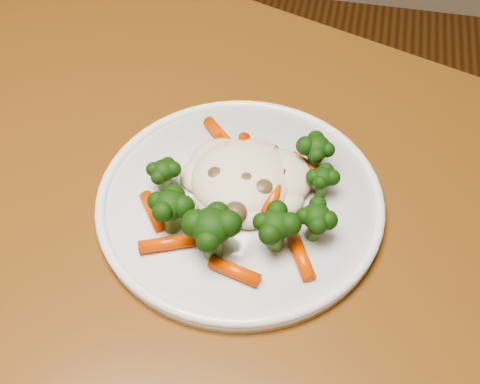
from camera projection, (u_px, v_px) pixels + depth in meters
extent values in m
cube|color=brown|center=(202.00, 266.00, 0.55)|extent=(1.31, 1.08, 0.04)
cube|color=brown|center=(88.00, 144.00, 1.18)|extent=(0.08, 0.08, 0.71)
cylinder|color=white|center=(240.00, 202.00, 0.57)|extent=(0.27, 0.27, 0.01)
ellipsoid|color=beige|center=(243.00, 170.00, 0.56)|extent=(0.12, 0.10, 0.04)
ellipsoid|color=black|center=(171.00, 214.00, 0.52)|extent=(0.05, 0.05, 0.04)
ellipsoid|color=black|center=(212.00, 237.00, 0.50)|extent=(0.06, 0.06, 0.05)
ellipsoid|color=black|center=(275.00, 233.00, 0.51)|extent=(0.05, 0.05, 0.04)
ellipsoid|color=black|center=(315.00, 224.00, 0.52)|extent=(0.04, 0.04, 0.04)
ellipsoid|color=black|center=(322.00, 183.00, 0.55)|extent=(0.03, 0.03, 0.03)
ellipsoid|color=black|center=(315.00, 155.00, 0.57)|extent=(0.04, 0.04, 0.04)
ellipsoid|color=black|center=(164.00, 177.00, 0.56)|extent=(0.04, 0.04, 0.03)
cylinder|color=#ED4905|center=(221.00, 136.00, 0.61)|extent=(0.04, 0.05, 0.01)
cylinder|color=#ED4905|center=(256.00, 158.00, 0.59)|extent=(0.05, 0.04, 0.01)
cylinder|color=#ED4905|center=(311.00, 168.00, 0.58)|extent=(0.05, 0.03, 0.01)
cylinder|color=#ED4905|center=(153.00, 211.00, 0.54)|extent=(0.03, 0.04, 0.01)
cylinder|color=#ED4905|center=(169.00, 243.00, 0.52)|extent=(0.05, 0.03, 0.01)
cylinder|color=#ED4905|center=(234.00, 271.00, 0.50)|extent=(0.05, 0.02, 0.01)
cylinder|color=#ED4905|center=(301.00, 257.00, 0.51)|extent=(0.03, 0.04, 0.01)
cylinder|color=#ED4905|center=(276.00, 192.00, 0.54)|extent=(0.02, 0.05, 0.01)
cylinder|color=#ED4905|center=(242.00, 150.00, 0.58)|extent=(0.01, 0.04, 0.01)
cylinder|color=#ED4905|center=(231.00, 153.00, 0.59)|extent=(0.04, 0.05, 0.01)
ellipsoid|color=brown|center=(246.00, 181.00, 0.55)|extent=(0.03, 0.03, 0.02)
ellipsoid|color=brown|center=(262.00, 188.00, 0.54)|extent=(0.02, 0.02, 0.02)
ellipsoid|color=brown|center=(218.00, 176.00, 0.55)|extent=(0.03, 0.03, 0.02)
ellipsoid|color=brown|center=(235.00, 211.00, 0.53)|extent=(0.02, 0.02, 0.01)
ellipsoid|color=brown|center=(251.00, 173.00, 0.56)|extent=(0.03, 0.03, 0.02)
cube|color=tan|center=(234.00, 152.00, 0.58)|extent=(0.02, 0.02, 0.01)
cube|color=tan|center=(264.00, 153.00, 0.58)|extent=(0.02, 0.02, 0.01)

